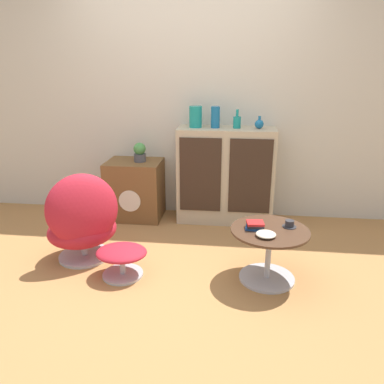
{
  "coord_description": "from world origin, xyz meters",
  "views": [
    {
      "loc": [
        0.51,
        -2.6,
        1.61
      ],
      "look_at": [
        0.14,
        0.5,
        0.55
      ],
      "focal_mm": 35.0,
      "sensor_mm": 36.0,
      "label": 1
    }
  ],
  "objects_px": {
    "vase_rightmost": "(259,124)",
    "tv_console": "(135,189)",
    "coffee_table": "(269,249)",
    "potted_plant": "(140,152)",
    "egg_chair": "(83,221)",
    "bowl": "(266,234)",
    "vase_leftmost": "(196,117)",
    "book_stack": "(255,225)",
    "sideboard": "(225,175)",
    "teacup": "(289,224)",
    "vase_inner_right": "(237,122)",
    "ottoman": "(122,256)",
    "vase_inner_left": "(215,117)"
  },
  "relations": [
    {
      "from": "tv_console",
      "to": "egg_chair",
      "type": "distance_m",
      "value": 1.03
    },
    {
      "from": "book_stack",
      "to": "ottoman",
      "type": "bearing_deg",
      "value": -175.43
    },
    {
      "from": "bowl",
      "to": "sideboard",
      "type": "bearing_deg",
      "value": 104.56
    },
    {
      "from": "potted_plant",
      "to": "teacup",
      "type": "height_order",
      "value": "potted_plant"
    },
    {
      "from": "vase_rightmost",
      "to": "tv_console",
      "type": "bearing_deg",
      "value": -178.38
    },
    {
      "from": "ottoman",
      "to": "bowl",
      "type": "xyz_separation_m",
      "value": [
        1.11,
        -0.04,
        0.27
      ]
    },
    {
      "from": "sideboard",
      "to": "teacup",
      "type": "height_order",
      "value": "sideboard"
    },
    {
      "from": "vase_rightmost",
      "to": "bowl",
      "type": "relative_size",
      "value": 0.85
    },
    {
      "from": "egg_chair",
      "to": "vase_leftmost",
      "type": "height_order",
      "value": "vase_leftmost"
    },
    {
      "from": "vase_leftmost",
      "to": "teacup",
      "type": "height_order",
      "value": "vase_leftmost"
    },
    {
      "from": "tv_console",
      "to": "vase_rightmost",
      "type": "height_order",
      "value": "vase_rightmost"
    },
    {
      "from": "sideboard",
      "to": "vase_leftmost",
      "type": "relative_size",
      "value": 4.64
    },
    {
      "from": "sideboard",
      "to": "potted_plant",
      "type": "distance_m",
      "value": 0.94
    },
    {
      "from": "tv_console",
      "to": "vase_leftmost",
      "type": "distance_m",
      "value": 1.03
    },
    {
      "from": "sideboard",
      "to": "potted_plant",
      "type": "height_order",
      "value": "sideboard"
    },
    {
      "from": "coffee_table",
      "to": "vase_rightmost",
      "type": "relative_size",
      "value": 4.76
    },
    {
      "from": "vase_inner_left",
      "to": "vase_inner_right",
      "type": "xyz_separation_m",
      "value": [
        0.22,
        0.0,
        -0.04
      ]
    },
    {
      "from": "vase_rightmost",
      "to": "teacup",
      "type": "height_order",
      "value": "vase_rightmost"
    },
    {
      "from": "vase_inner_left",
      "to": "vase_rightmost",
      "type": "distance_m",
      "value": 0.45
    },
    {
      "from": "vase_leftmost",
      "to": "book_stack",
      "type": "height_order",
      "value": "vase_leftmost"
    },
    {
      "from": "vase_leftmost",
      "to": "potted_plant",
      "type": "xyz_separation_m",
      "value": [
        -0.59,
        -0.04,
        -0.38
      ]
    },
    {
      "from": "egg_chair",
      "to": "vase_rightmost",
      "type": "xyz_separation_m",
      "value": [
        1.49,
        1.05,
        0.69
      ]
    },
    {
      "from": "tv_console",
      "to": "vase_inner_left",
      "type": "distance_m",
      "value": 1.17
    },
    {
      "from": "potted_plant",
      "to": "vase_inner_right",
      "type": "bearing_deg",
      "value": 2.04
    },
    {
      "from": "vase_inner_left",
      "to": "potted_plant",
      "type": "height_order",
      "value": "vase_inner_left"
    },
    {
      "from": "egg_chair",
      "to": "teacup",
      "type": "height_order",
      "value": "egg_chair"
    },
    {
      "from": "vase_leftmost",
      "to": "bowl",
      "type": "xyz_separation_m",
      "value": [
        0.66,
        -1.31,
        -0.67
      ]
    },
    {
      "from": "vase_leftmost",
      "to": "book_stack",
      "type": "bearing_deg",
      "value": -63.67
    },
    {
      "from": "coffee_table",
      "to": "potted_plant",
      "type": "height_order",
      "value": "potted_plant"
    },
    {
      "from": "egg_chair",
      "to": "vase_leftmost",
      "type": "relative_size",
      "value": 3.71
    },
    {
      "from": "coffee_table",
      "to": "book_stack",
      "type": "bearing_deg",
      "value": -179.59
    },
    {
      "from": "teacup",
      "to": "book_stack",
      "type": "xyz_separation_m",
      "value": [
        -0.27,
        -0.07,
        0.01
      ]
    },
    {
      "from": "tv_console",
      "to": "teacup",
      "type": "height_order",
      "value": "tv_console"
    },
    {
      "from": "vase_inner_right",
      "to": "vase_rightmost",
      "type": "distance_m",
      "value": 0.22
    },
    {
      "from": "egg_chair",
      "to": "coffee_table",
      "type": "height_order",
      "value": "egg_chair"
    },
    {
      "from": "vase_leftmost",
      "to": "vase_inner_right",
      "type": "xyz_separation_m",
      "value": [
        0.42,
        0.0,
        -0.04
      ]
    },
    {
      "from": "sideboard",
      "to": "ottoman",
      "type": "distance_m",
      "value": 1.51
    },
    {
      "from": "tv_console",
      "to": "vase_rightmost",
      "type": "bearing_deg",
      "value": 1.62
    },
    {
      "from": "potted_plant",
      "to": "book_stack",
      "type": "height_order",
      "value": "potted_plant"
    },
    {
      "from": "ottoman",
      "to": "teacup",
      "type": "distance_m",
      "value": 1.34
    },
    {
      "from": "vase_rightmost",
      "to": "book_stack",
      "type": "bearing_deg",
      "value": -92.84
    },
    {
      "from": "sideboard",
      "to": "vase_inner_left",
      "type": "distance_m",
      "value": 0.62
    },
    {
      "from": "vase_inner_left",
      "to": "egg_chair",
      "type": "bearing_deg",
      "value": -134.93
    },
    {
      "from": "coffee_table",
      "to": "vase_inner_left",
      "type": "distance_m",
      "value": 1.54
    },
    {
      "from": "book_stack",
      "to": "vase_inner_left",
      "type": "bearing_deg",
      "value": 107.97
    },
    {
      "from": "ottoman",
      "to": "vase_leftmost",
      "type": "relative_size",
      "value": 1.88
    },
    {
      "from": "vase_leftmost",
      "to": "book_stack",
      "type": "relative_size",
      "value": 1.5
    },
    {
      "from": "ottoman",
      "to": "vase_inner_right",
      "type": "bearing_deg",
      "value": 55.53
    },
    {
      "from": "egg_chair",
      "to": "vase_rightmost",
      "type": "distance_m",
      "value": 1.94
    },
    {
      "from": "ottoman",
      "to": "vase_inner_right",
      "type": "height_order",
      "value": "vase_inner_right"
    }
  ]
}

